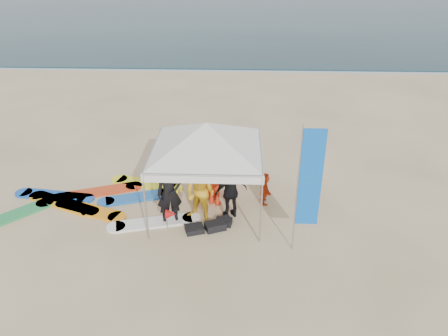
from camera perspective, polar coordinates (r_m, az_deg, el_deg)
The scene contains 13 objects.
ground at distance 11.56m, azimuth -3.66°, elevation -11.28°, with size 120.00×120.00×0.00m, color beige.
shoreline_foam at distance 28.10m, azimuth -0.02°, elevation 12.78°, with size 160.00×1.20×0.01m, color silver.
person_black_a at distance 12.29m, azimuth -7.13°, elevation -3.28°, with size 0.71×0.47×1.95m, color black.
person_yellow at distance 12.34m, azimuth -3.15°, elevation -3.18°, with size 0.91×0.71×1.87m, color gold.
person_orange_a at distance 13.13m, azimuth -1.13°, elevation -1.37°, with size 1.14×0.65×1.76m, color #F63915.
person_black_b at distance 12.53m, azimuth 0.92°, elevation -3.09°, with size 0.99×0.41×1.69m, color black.
person_orange_b at distance 13.50m, azimuth -1.85°, elevation -0.66°, with size 0.83×0.54×1.70m, color #FE3216.
person_seated at distance 13.40m, azimuth 5.30°, elevation -2.64°, with size 0.95×0.30×1.03m, color red.
canopy_tent at distance 11.98m, azimuth -2.34°, elevation 5.90°, with size 4.28×4.28×3.23m.
feather_flag at distance 10.78m, azimuth 11.05°, elevation -1.58°, with size 0.60×0.04×3.53m.
marker_pennant at distance 12.27m, azimuth -6.96°, elevation -6.00°, with size 0.28×0.28×0.64m.
gear_pile at distance 12.44m, azimuth -1.45°, elevation -7.46°, with size 1.36×0.88×0.22m.
surfboard_spread at distance 14.15m, azimuth -16.55°, elevation -4.28°, with size 6.26×3.49×0.07m.
Camera 1 is at (1.07, -8.92, 7.27)m, focal length 35.00 mm.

